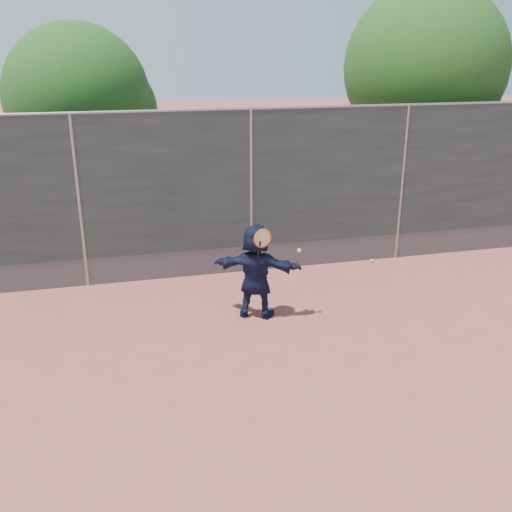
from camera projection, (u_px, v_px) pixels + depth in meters
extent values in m
plane|color=#9E4C42|center=(312.00, 363.00, 7.67)|extent=(80.00, 80.00, 0.00)
imported|color=#121633|center=(256.00, 271.00, 8.78)|extent=(1.45, 0.99, 1.50)
sphere|color=yellow|center=(372.00, 261.00, 11.25)|extent=(0.07, 0.07, 0.07)
cube|color=#38423D|center=(251.00, 180.00, 10.26)|extent=(20.00, 0.04, 2.50)
cube|color=slate|center=(251.00, 258.00, 10.77)|extent=(20.00, 0.03, 0.50)
cylinder|color=gray|center=(251.00, 109.00, 9.83)|extent=(20.00, 0.05, 0.05)
cylinder|color=gray|center=(79.00, 204.00, 9.66)|extent=(0.06, 0.06, 3.00)
cylinder|color=gray|center=(251.00, 193.00, 10.34)|extent=(0.06, 0.06, 3.00)
cylinder|color=gray|center=(402.00, 185.00, 11.02)|extent=(0.06, 0.06, 3.00)
torus|color=#E85715|center=(263.00, 238.00, 8.40)|extent=(0.29, 0.09, 0.29)
cylinder|color=beige|center=(263.00, 238.00, 8.40)|extent=(0.24, 0.06, 0.25)
cylinder|color=black|center=(259.00, 251.00, 8.48)|extent=(0.06, 0.13, 0.33)
sphere|color=yellow|center=(299.00, 251.00, 8.62)|extent=(0.07, 0.07, 0.07)
cylinder|color=#382314|center=(415.00, 169.00, 13.43)|extent=(0.28, 0.28, 2.60)
sphere|color=#23561C|center=(425.00, 67.00, 12.64)|extent=(3.60, 3.60, 3.60)
sphere|color=#23561C|center=(447.00, 83.00, 13.11)|extent=(2.52, 2.52, 2.52)
cylinder|color=#382314|center=(87.00, 187.00, 12.54)|extent=(0.28, 0.28, 2.20)
sphere|color=#23561C|center=(78.00, 97.00, 11.88)|extent=(3.00, 3.00, 3.00)
sphere|color=#23561C|center=(108.00, 110.00, 12.30)|extent=(2.10, 2.10, 2.10)
cone|color=#387226|center=(266.00, 265.00, 10.76)|extent=(0.03, 0.03, 0.26)
cone|color=#387226|center=(281.00, 262.00, 10.84)|extent=(0.03, 0.03, 0.30)
cone|color=#387226|center=(248.00, 268.00, 10.67)|extent=(0.03, 0.03, 0.22)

